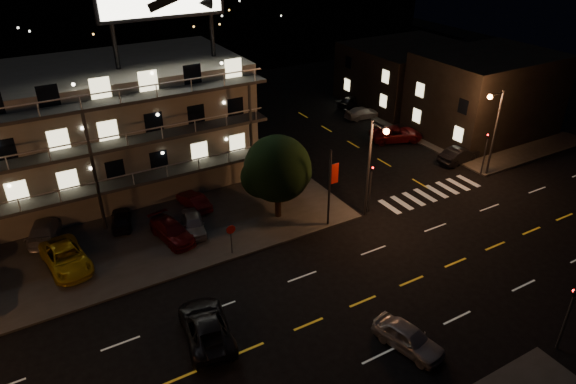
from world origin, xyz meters
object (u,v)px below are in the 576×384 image
lot_car_7 (46,228)px  side_car_0 (459,155)px  road_car_west (206,327)px  tree (277,171)px  road_car_east (408,338)px  lot_car_4 (193,223)px  lot_car_2 (66,258)px

lot_car_7 → side_car_0: (36.29, -5.85, -0.13)m
lot_car_7 → road_car_west: 16.64m
tree → road_car_west: bearing=-136.4°
side_car_0 → road_car_east: size_ratio=1.09×
side_car_0 → road_car_west: 31.34m
lot_car_4 → road_car_east: lot_car_4 is taller
tree → lot_car_4: 7.43m
side_car_0 → road_car_east: 25.90m
lot_car_2 → side_car_0: 35.64m
side_car_0 → lot_car_4: bearing=82.6°
lot_car_7 → tree: bearing=177.1°
road_car_east → road_car_west: road_car_west is taller
lot_car_4 → tree: bearing=1.5°
tree → lot_car_4: bearing=169.1°
side_car_0 → road_car_west: size_ratio=0.83×
lot_car_7 → side_car_0: size_ratio=1.10×
tree → lot_car_7: bearing=159.6°
lot_car_2 → road_car_west: bearing=-68.5°
side_car_0 → lot_car_7: bearing=75.8°
side_car_0 → road_car_east: bearing=122.7°
lot_car_2 → tree: bearing=-11.8°
lot_car_7 → road_car_east: (15.80, -21.69, -0.16)m
lot_car_4 → lot_car_7: lot_car_7 is taller
lot_car_7 → road_car_west: size_ratio=0.92×
tree → road_car_east: 16.06m
tree → lot_car_7: (-16.20, 6.02, -3.27)m
lot_car_4 → road_car_west: size_ratio=0.71×
lot_car_4 → road_car_east: 18.01m
side_car_0 → road_car_west: road_car_west is taller
tree → side_car_0: (20.09, 0.17, -3.40)m
road_car_west → tree: bearing=-127.1°
tree → side_car_0: bearing=0.5°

